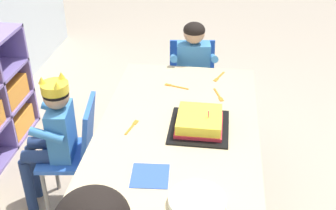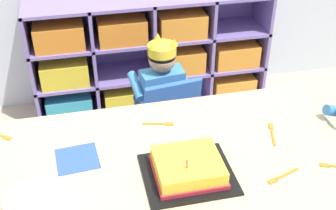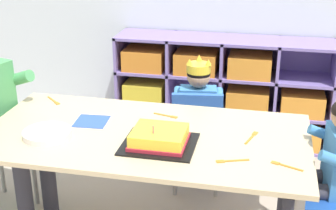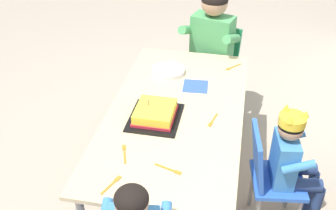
{
  "view_description": "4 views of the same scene",
  "coord_description": "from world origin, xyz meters",
  "px_view_note": "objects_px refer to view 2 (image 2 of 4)",
  "views": [
    {
      "loc": [
        -1.63,
        -0.18,
        1.79
      ],
      "look_at": [
        0.03,
        0.04,
        0.78
      ],
      "focal_mm": 45.98,
      "sensor_mm": 36.0,
      "label": 1
    },
    {
      "loc": [
        -0.23,
        -1.23,
        1.72
      ],
      "look_at": [
        0.05,
        0.04,
        0.84
      ],
      "focal_mm": 47.31,
      "sensor_mm": 36.0,
      "label": 2
    },
    {
      "loc": [
        0.54,
        -1.96,
        1.59
      ],
      "look_at": [
        0.1,
        0.04,
        0.76
      ],
      "focal_mm": 51.6,
      "sensor_mm": 36.0,
      "label": 3
    },
    {
      "loc": [
        1.89,
        0.33,
        1.98
      ],
      "look_at": [
        0.12,
        -0.02,
        0.74
      ],
      "focal_mm": 43.41,
      "sensor_mm": 36.0,
      "label": 4
    }
  ],
  "objects_px": {
    "birthday_cake_on_tray": "(188,169)",
    "fork_at_table_front_edge": "(336,166)",
    "fork_beside_plate_stack": "(281,177)",
    "fork_near_child_seat": "(0,135)",
    "activity_table": "(157,170)",
    "classroom_chair_blue": "(167,121)",
    "fork_scattered_mid_table": "(160,124)",
    "paper_plate_stack": "(38,201)",
    "fork_by_napkin": "(272,133)",
    "child_with_crown": "(159,90)"
  },
  "relations": [
    {
      "from": "birthday_cake_on_tray",
      "to": "fork_at_table_front_edge",
      "type": "distance_m",
      "value": 0.55
    },
    {
      "from": "fork_beside_plate_stack",
      "to": "fork_near_child_seat",
      "type": "bearing_deg",
      "value": 135.44
    },
    {
      "from": "activity_table",
      "to": "classroom_chair_blue",
      "type": "height_order",
      "value": "classroom_chair_blue"
    },
    {
      "from": "fork_scattered_mid_table",
      "to": "birthday_cake_on_tray",
      "type": "bearing_deg",
      "value": 110.09
    },
    {
      "from": "classroom_chair_blue",
      "to": "paper_plate_stack",
      "type": "relative_size",
      "value": 3.03
    },
    {
      "from": "classroom_chair_blue",
      "to": "fork_by_napkin",
      "type": "relative_size",
      "value": 4.72
    },
    {
      "from": "activity_table",
      "to": "paper_plate_stack",
      "type": "distance_m",
      "value": 0.45
    },
    {
      "from": "activity_table",
      "to": "fork_at_table_front_edge",
      "type": "distance_m",
      "value": 0.66
    },
    {
      "from": "classroom_chair_blue",
      "to": "paper_plate_stack",
      "type": "height_order",
      "value": "classroom_chair_blue"
    },
    {
      "from": "fork_scattered_mid_table",
      "to": "fork_beside_plate_stack",
      "type": "height_order",
      "value": "same"
    },
    {
      "from": "child_with_crown",
      "to": "paper_plate_stack",
      "type": "xyz_separation_m",
      "value": [
        -0.58,
        -0.8,
        0.13
      ]
    },
    {
      "from": "activity_table",
      "to": "fork_scattered_mid_table",
      "type": "relative_size",
      "value": 11.58
    },
    {
      "from": "child_with_crown",
      "to": "fork_beside_plate_stack",
      "type": "bearing_deg",
      "value": 99.57
    },
    {
      "from": "paper_plate_stack",
      "to": "fork_beside_plate_stack",
      "type": "bearing_deg",
      "value": -3.82
    },
    {
      "from": "child_with_crown",
      "to": "fork_by_napkin",
      "type": "distance_m",
      "value": 0.71
    },
    {
      "from": "child_with_crown",
      "to": "fork_scattered_mid_table",
      "type": "distance_m",
      "value": 0.47
    },
    {
      "from": "birthday_cake_on_tray",
      "to": "fork_near_child_seat",
      "type": "relative_size",
      "value": 2.85
    },
    {
      "from": "fork_beside_plate_stack",
      "to": "fork_near_child_seat",
      "type": "height_order",
      "value": "same"
    },
    {
      "from": "classroom_chair_blue",
      "to": "fork_by_napkin",
      "type": "height_order",
      "value": "classroom_chair_blue"
    },
    {
      "from": "fork_at_table_front_edge",
      "to": "fork_near_child_seat",
      "type": "relative_size",
      "value": 1.16
    },
    {
      "from": "fork_near_child_seat",
      "to": "fork_beside_plate_stack",
      "type": "bearing_deg",
      "value": -163.53
    },
    {
      "from": "paper_plate_stack",
      "to": "fork_by_napkin",
      "type": "distance_m",
      "value": 0.94
    },
    {
      "from": "classroom_chair_blue",
      "to": "fork_near_child_seat",
      "type": "height_order",
      "value": "classroom_chair_blue"
    },
    {
      "from": "fork_beside_plate_stack",
      "to": "birthday_cake_on_tray",
      "type": "bearing_deg",
      "value": 146.04
    },
    {
      "from": "classroom_chair_blue",
      "to": "fork_at_table_front_edge",
      "type": "xyz_separation_m",
      "value": [
        0.47,
        -0.74,
        0.24
      ]
    },
    {
      "from": "classroom_chair_blue",
      "to": "child_with_crown",
      "type": "relative_size",
      "value": 0.81
    },
    {
      "from": "birthday_cake_on_tray",
      "to": "fork_by_napkin",
      "type": "relative_size",
      "value": 2.28
    },
    {
      "from": "fork_near_child_seat",
      "to": "activity_table",
      "type": "bearing_deg",
      "value": -164.36
    },
    {
      "from": "fork_scattered_mid_table",
      "to": "fork_by_napkin",
      "type": "relative_size",
      "value": 0.92
    },
    {
      "from": "birthday_cake_on_tray",
      "to": "fork_beside_plate_stack",
      "type": "bearing_deg",
      "value": -14.74
    },
    {
      "from": "child_with_crown",
      "to": "paper_plate_stack",
      "type": "height_order",
      "value": "child_with_crown"
    },
    {
      "from": "activity_table",
      "to": "fork_beside_plate_stack",
      "type": "relative_size",
      "value": 11.03
    },
    {
      "from": "classroom_chair_blue",
      "to": "paper_plate_stack",
      "type": "distance_m",
      "value": 0.94
    },
    {
      "from": "fork_beside_plate_stack",
      "to": "fork_by_napkin",
      "type": "height_order",
      "value": "same"
    },
    {
      "from": "classroom_chair_blue",
      "to": "fork_near_child_seat",
      "type": "xyz_separation_m",
      "value": [
        -0.75,
        -0.27,
        0.24
      ]
    },
    {
      "from": "activity_table",
      "to": "child_with_crown",
      "type": "bearing_deg",
      "value": 77.5
    },
    {
      "from": "classroom_chair_blue",
      "to": "fork_scattered_mid_table",
      "type": "xyz_separation_m",
      "value": [
        -0.1,
        -0.34,
        0.24
      ]
    },
    {
      "from": "classroom_chair_blue",
      "to": "birthday_cake_on_tray",
      "type": "height_order",
      "value": "birthday_cake_on_tray"
    },
    {
      "from": "classroom_chair_blue",
      "to": "fork_at_table_front_edge",
      "type": "distance_m",
      "value": 0.91
    },
    {
      "from": "child_with_crown",
      "to": "paper_plate_stack",
      "type": "distance_m",
      "value": 0.99
    },
    {
      "from": "fork_beside_plate_stack",
      "to": "paper_plate_stack",
      "type": "bearing_deg",
      "value": 156.96
    },
    {
      "from": "activity_table",
      "to": "fork_at_table_front_edge",
      "type": "relative_size",
      "value": 11.56
    },
    {
      "from": "classroom_chair_blue",
      "to": "fork_near_child_seat",
      "type": "bearing_deg",
      "value": 12.32
    },
    {
      "from": "birthday_cake_on_tray",
      "to": "fork_by_napkin",
      "type": "distance_m",
      "value": 0.43
    },
    {
      "from": "birthday_cake_on_tray",
      "to": "fork_by_napkin",
      "type": "height_order",
      "value": "birthday_cake_on_tray"
    },
    {
      "from": "classroom_chair_blue",
      "to": "fork_beside_plate_stack",
      "type": "height_order",
      "value": "classroom_chair_blue"
    },
    {
      "from": "fork_at_table_front_edge",
      "to": "fork_near_child_seat",
      "type": "distance_m",
      "value": 1.31
    },
    {
      "from": "birthday_cake_on_tray",
      "to": "fork_near_child_seat",
      "type": "bearing_deg",
      "value": 150.17
    },
    {
      "from": "activity_table",
      "to": "fork_at_table_front_edge",
      "type": "xyz_separation_m",
      "value": [
        0.63,
        -0.18,
        0.05
      ]
    },
    {
      "from": "child_with_crown",
      "to": "fork_beside_plate_stack",
      "type": "height_order",
      "value": "child_with_crown"
    }
  ]
}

